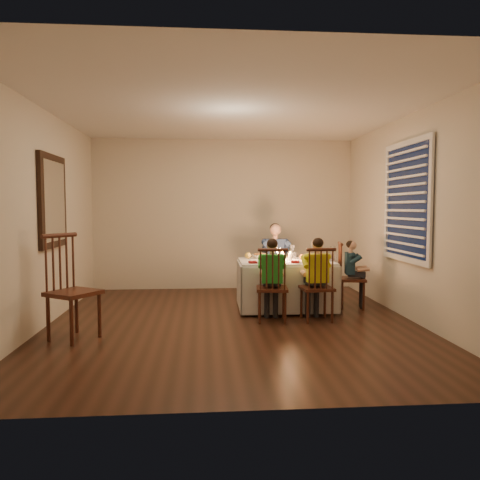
{
  "coord_description": "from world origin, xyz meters",
  "views": [
    {
      "loc": [
        -0.36,
        -5.67,
        1.42
      ],
      "look_at": [
        0.1,
        0.15,
        1.02
      ],
      "focal_mm": 35.0,
      "sensor_mm": 36.0,
      "label": 1
    }
  ],
  "objects": [
    {
      "name": "setting_teal",
      "position": [
        1.28,
        0.7,
        0.69
      ],
      "size": [
        0.26,
        0.26,
        0.02
      ],
      "primitive_type": "cylinder",
      "rotation": [
        0.0,
        0.0,
        -0.02
      ],
      "color": "white",
      "rests_on": "dining_table"
    },
    {
      "name": "wall_mirror",
      "position": [
        -2.22,
        0.3,
        1.5
      ],
      "size": [
        0.06,
        0.95,
        1.15
      ],
      "color": "black",
      "rests_on": "wall_left"
    },
    {
      "name": "wall_back",
      "position": [
        0.0,
        2.5,
        1.3
      ],
      "size": [
        4.5,
        0.02,
        2.6
      ],
      "primitive_type": "cube",
      "color": "beige",
      "rests_on": "ground"
    },
    {
      "name": "adult",
      "position": [
        0.75,
        1.46,
        0.0
      ],
      "size": [
        0.42,
        0.38,
        1.18
      ],
      "primitive_type": null,
      "rotation": [
        0.0,
        0.0,
        0.0
      ],
      "color": "navy",
      "rests_on": "ground"
    },
    {
      "name": "child_yellow",
      "position": [
        1.05,
        0.04,
        0.0
      ],
      "size": [
        0.36,
        0.33,
        1.05
      ],
      "primitive_type": null,
      "rotation": [
        0.0,
        0.0,
        3.2
      ],
      "color": "yellow",
      "rests_on": "ground"
    },
    {
      "name": "chair_near_right",
      "position": [
        1.05,
        0.04,
        0.0
      ],
      "size": [
        0.4,
        0.39,
        0.93
      ],
      "primitive_type": null,
      "rotation": [
        0.0,
        0.0,
        3.2
      ],
      "color": "#371B0F",
      "rests_on": "ground"
    },
    {
      "name": "wall_right",
      "position": [
        2.25,
        0.0,
        1.3
      ],
      "size": [
        0.02,
        5.0,
        2.6
      ],
      "primitive_type": "cube",
      "color": "beige",
      "rests_on": "ground"
    },
    {
      "name": "serving_bowl",
      "position": [
        0.46,
        1.05,
        0.71
      ],
      "size": [
        0.29,
        0.29,
        0.06
      ],
      "primitive_type": "imported",
      "rotation": [
        0.0,
        0.0,
        0.35
      ],
      "color": "white",
      "rests_on": "dining_table"
    },
    {
      "name": "chair_adult",
      "position": [
        0.75,
        1.46,
        0.0
      ],
      "size": [
        0.38,
        0.37,
        0.93
      ],
      "primitive_type": null,
      "rotation": [
        0.0,
        0.0,
        0.0
      ],
      "color": "#371B0F",
      "rests_on": "ground"
    },
    {
      "name": "candle_left",
      "position": [
        0.73,
        0.74,
        0.73
      ],
      "size": [
        0.06,
        0.06,
        0.1
      ],
      "primitive_type": "cylinder",
      "color": "white",
      "rests_on": "dining_table"
    },
    {
      "name": "chair_extra",
      "position": [
        -1.76,
        -0.57,
        0.0
      ],
      "size": [
        0.63,
        0.64,
        1.14
      ],
      "primitive_type": null,
      "rotation": [
        0.0,
        0.0,
        0.98
      ],
      "color": "#371B0F",
      "rests_on": "ground"
    },
    {
      "name": "setting_yellow",
      "position": [
        1.04,
        0.44,
        0.69
      ],
      "size": [
        0.26,
        0.26,
        0.02
      ],
      "primitive_type": "cylinder",
      "rotation": [
        0.0,
        0.0,
        -0.02
      ],
      "color": "white",
      "rests_on": "dining_table"
    },
    {
      "name": "orange_fruit",
      "position": [
        1.03,
        0.78,
        0.72
      ],
      "size": [
        0.08,
        0.08,
        0.08
      ],
      "primitive_type": "sphere",
      "color": "orange",
      "rests_on": "dining_table"
    },
    {
      "name": "dining_table",
      "position": [
        0.79,
        0.74,
        0.49
      ],
      "size": [
        1.34,
        0.98,
        0.65
      ],
      "rotation": [
        0.0,
        0.0,
        -0.02
      ],
      "color": "silver",
      "rests_on": "ground"
    },
    {
      "name": "candle_right",
      "position": [
        0.85,
        0.74,
        0.73
      ],
      "size": [
        0.06,
        0.06,
        0.1
      ],
      "primitive_type": "cylinder",
      "color": "white",
      "rests_on": "dining_table"
    },
    {
      "name": "squash",
      "position": [
        0.28,
        1.02,
        0.73
      ],
      "size": [
        0.09,
        0.09,
        0.09
      ],
      "primitive_type": "sphere",
      "color": "yellow",
      "rests_on": "dining_table"
    },
    {
      "name": "child_teal",
      "position": [
        1.73,
        0.74,
        0.0
      ],
      "size": [
        0.31,
        0.33,
        0.96
      ],
      "primitive_type": null,
      "rotation": [
        0.0,
        0.0,
        1.39
      ],
      "color": "#172E3B",
      "rests_on": "ground"
    },
    {
      "name": "ceiling",
      "position": [
        0.0,
        0.0,
        2.6
      ],
      "size": [
        5.0,
        5.0,
        0.0
      ],
      "primitive_type": "plane",
      "color": "white",
      "rests_on": "wall_back"
    },
    {
      "name": "wall_left",
      "position": [
        -2.25,
        0.0,
        1.3
      ],
      "size": [
        0.02,
        5.0,
        2.6
      ],
      "primitive_type": "cube",
      "color": "beige",
      "rests_on": "ground"
    },
    {
      "name": "chair_near_left",
      "position": [
        0.49,
        0.05,
        0.0
      ],
      "size": [
        0.42,
        0.4,
        0.93
      ],
      "primitive_type": null,
      "rotation": [
        0.0,
        0.0,
        3.04
      ],
      "color": "#371B0F",
      "rests_on": "ground"
    },
    {
      "name": "ground",
      "position": [
        0.0,
        0.0,
        0.0
      ],
      "size": [
        5.0,
        5.0,
        0.0
      ],
      "primitive_type": "plane",
      "color": "black",
      "rests_on": "ground"
    },
    {
      "name": "window_blinds",
      "position": [
        2.21,
        0.1,
        1.5
      ],
      "size": [
        0.07,
        1.34,
        1.54
      ],
      "color": "black",
      "rests_on": "wall_right"
    },
    {
      "name": "setting_adult",
      "position": [
        0.77,
        0.99,
        0.69
      ],
      "size": [
        0.26,
        0.26,
        0.02
      ],
      "primitive_type": "cylinder",
      "rotation": [
        0.0,
        0.0,
        -0.02
      ],
      "color": "white",
      "rests_on": "dining_table"
    },
    {
      "name": "setting_green",
      "position": [
        0.47,
        0.45,
        0.69
      ],
      "size": [
        0.26,
        0.26,
        0.02
      ],
      "primitive_type": "cylinder",
      "rotation": [
        0.0,
        0.0,
        -0.02
      ],
      "color": "white",
      "rests_on": "dining_table"
    },
    {
      "name": "chair_end",
      "position": [
        1.73,
        0.74,
        0.0
      ],
      "size": [
        0.43,
        0.44,
        0.93
      ],
      "primitive_type": null,
      "rotation": [
        0.0,
        0.0,
        1.39
      ],
      "color": "#371B0F",
      "rests_on": "ground"
    },
    {
      "name": "child_green",
      "position": [
        0.49,
        0.05,
        0.0
      ],
      "size": [
        0.37,
        0.34,
        1.04
      ],
      "primitive_type": null,
      "rotation": [
        0.0,
        0.0,
        3.04
      ],
      "color": "green",
      "rests_on": "ground"
    }
  ]
}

